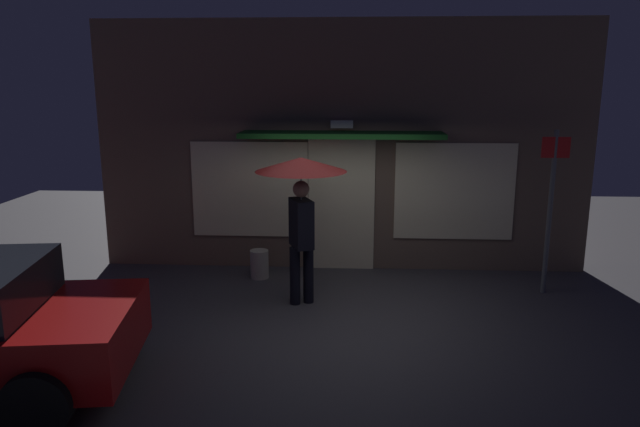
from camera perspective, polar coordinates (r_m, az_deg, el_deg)
ground_plane at (r=8.04m, az=1.67°, el=-10.11°), size 18.00×18.00×0.00m
building_facade at (r=9.81m, az=2.17°, el=6.33°), size 8.13×1.00×4.10m
person_with_umbrella at (r=8.09m, az=-1.86°, el=2.74°), size 1.27×1.27×2.11m
street_sign_post at (r=9.22m, az=21.49°, el=0.98°), size 0.40×0.07×2.45m
sidewalk_bollard at (r=9.58m, az=-5.90°, el=-4.91°), size 0.30×0.30×0.46m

